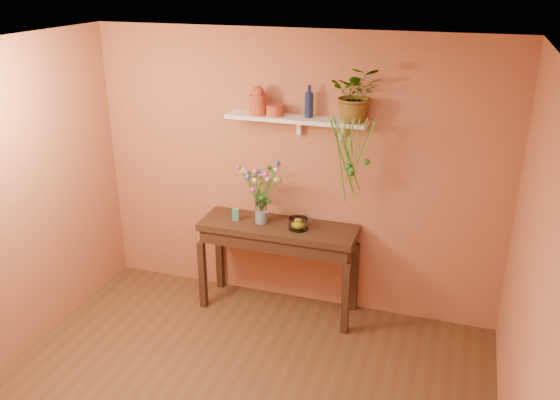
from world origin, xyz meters
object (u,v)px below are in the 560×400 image
at_px(blue_bottle, 309,104).
at_px(spider_plant, 356,94).
at_px(bouquet, 260,180).
at_px(glass_bowl, 298,224).
at_px(glass_vase, 261,213).
at_px(sideboard, 278,237).
at_px(terracotta_jug, 258,101).

distance_m(blue_bottle, spider_plant, 0.44).
xyz_separation_m(blue_bottle, bouquet, (-0.41, -0.17, -0.71)).
bearing_deg(spider_plant, glass_bowl, -158.46).
bearing_deg(bouquet, glass_vase, 8.22).
height_order(glass_vase, bouquet, bouquet).
xyz_separation_m(sideboard, terracotta_jug, (-0.23, 0.11, 1.28)).
bearing_deg(bouquet, glass_bowl, -3.99).
height_order(bouquet, glass_bowl, bouquet).
xyz_separation_m(spider_plant, glass_bowl, (-0.45, -0.18, -1.21)).
xyz_separation_m(blue_bottle, glass_vase, (-0.41, -0.16, -1.04)).
bearing_deg(terracotta_jug, sideboard, -26.10).
height_order(blue_bottle, glass_bowl, blue_bottle).
bearing_deg(blue_bottle, glass_bowl, -98.55).
height_order(sideboard, spider_plant, spider_plant).
bearing_deg(spider_plant, bouquet, -169.72).
bearing_deg(glass_bowl, bouquet, 176.01).
relative_size(sideboard, terracotta_jug, 5.74).
height_order(spider_plant, glass_bowl, spider_plant).
relative_size(spider_plant, bouquet, 0.95).
bearing_deg(glass_bowl, blue_bottle, 81.45).
xyz_separation_m(sideboard, bouquet, (-0.18, -0.01, 0.56)).
relative_size(terracotta_jug, spider_plant, 0.54).
distance_m(sideboard, glass_vase, 0.29).
bearing_deg(glass_bowl, glass_vase, 175.79).
bearing_deg(sideboard, glass_vase, -178.61).
relative_size(terracotta_jug, bouquet, 0.52).
xyz_separation_m(blue_bottle, glass_bowl, (-0.03, -0.19, -1.09)).
bearing_deg(glass_bowl, sideboard, 171.25).
height_order(sideboard, glass_vase, glass_vase).
distance_m(sideboard, terracotta_jug, 1.31).
xyz_separation_m(terracotta_jug, bouquet, (0.05, -0.12, -0.72)).
bearing_deg(sideboard, bouquet, -178.34).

